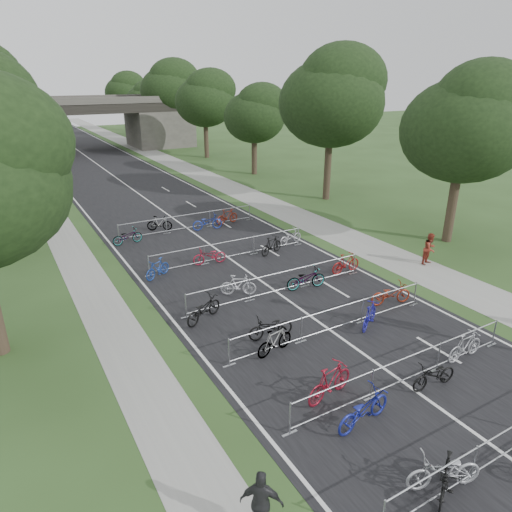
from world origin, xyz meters
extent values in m
cube|color=black|center=(0.00, 50.00, 0.01)|extent=(11.00, 140.00, 0.01)
cube|color=gray|center=(8.00, 50.00, 0.01)|extent=(3.00, 140.00, 0.01)
cube|color=gray|center=(-7.50, 50.00, 0.01)|extent=(2.00, 140.00, 0.01)
cube|color=silver|center=(0.00, 50.00, 0.00)|extent=(0.12, 140.00, 0.00)
cube|color=#474640|center=(11.50, 65.00, 2.50)|extent=(8.00, 8.00, 5.00)
cube|color=black|center=(0.00, 65.00, 5.60)|extent=(30.00, 8.00, 1.20)
cube|color=#474640|center=(0.00, 61.20, 6.60)|extent=(30.00, 0.40, 0.90)
cube|color=#474640|center=(0.00, 68.80, 6.60)|extent=(30.00, 0.40, 0.90)
cylinder|color=#33261C|center=(13.00, 16.00, 2.24)|extent=(0.56, 0.56, 4.48)
ellipsoid|color=black|center=(13.00, 16.00, 6.63)|extent=(7.17, 7.17, 5.88)
sphere|color=black|center=(13.60, 15.50, 8.06)|extent=(5.73, 5.73, 5.73)
sphere|color=black|center=(12.50, 16.50, 5.73)|extent=(4.66, 4.66, 4.66)
cylinder|color=#33261C|center=(13.00, 28.00, 2.55)|extent=(0.56, 0.56, 5.11)
ellipsoid|color=black|center=(13.00, 28.00, 7.56)|extent=(8.18, 8.18, 6.70)
sphere|color=black|center=(13.60, 27.50, 9.20)|extent=(6.54, 6.54, 6.54)
sphere|color=black|center=(12.50, 28.50, 6.54)|extent=(5.31, 5.31, 5.31)
cylinder|color=#33261C|center=(13.00, 40.00, 1.92)|extent=(0.56, 0.56, 3.85)
ellipsoid|color=black|center=(13.00, 40.00, 5.70)|extent=(6.16, 6.16, 5.05)
sphere|color=black|center=(13.60, 39.50, 6.93)|extent=(4.93, 4.93, 4.93)
sphere|color=black|center=(12.50, 40.50, 4.93)|extent=(4.00, 4.00, 4.00)
cylinder|color=#33261C|center=(13.00, 52.00, 2.24)|extent=(0.56, 0.56, 4.48)
ellipsoid|color=black|center=(13.00, 52.00, 6.63)|extent=(7.17, 7.17, 5.88)
sphere|color=black|center=(13.60, 51.50, 8.06)|extent=(5.73, 5.73, 5.73)
sphere|color=black|center=(12.50, 52.50, 5.73)|extent=(4.66, 4.66, 4.66)
cylinder|color=#33261C|center=(13.00, 64.00, 2.55)|extent=(0.56, 0.56, 5.11)
ellipsoid|color=black|center=(13.00, 64.00, 7.56)|extent=(8.18, 8.18, 6.70)
sphere|color=black|center=(13.60, 63.50, 9.20)|extent=(6.54, 6.54, 6.54)
sphere|color=black|center=(12.50, 64.50, 6.54)|extent=(5.31, 5.31, 5.31)
cylinder|color=#33261C|center=(13.00, 76.00, 1.92)|extent=(0.56, 0.56, 3.85)
ellipsoid|color=black|center=(13.00, 76.00, 5.70)|extent=(6.16, 6.16, 5.05)
sphere|color=black|center=(13.60, 75.50, 6.93)|extent=(4.93, 4.93, 4.93)
sphere|color=black|center=(12.50, 76.50, 4.93)|extent=(4.00, 4.00, 4.00)
cylinder|color=#33261C|center=(13.00, 88.00, 2.24)|extent=(0.56, 0.56, 4.48)
ellipsoid|color=black|center=(13.00, 88.00, 6.63)|extent=(7.17, 7.17, 5.88)
sphere|color=black|center=(13.60, 87.50, 8.06)|extent=(5.73, 5.73, 5.73)
sphere|color=black|center=(12.50, 88.50, 5.73)|extent=(4.66, 4.66, 4.66)
cylinder|color=#9FA1A6|center=(0.00, 3.60, 0.18)|extent=(9.20, 0.04, 0.04)
cylinder|color=#9FA1A6|center=(-1.53, 3.60, 0.55)|extent=(0.05, 0.05, 1.10)
cube|color=#9FA1A6|center=(-1.53, 3.60, 0.01)|extent=(0.50, 0.08, 0.03)
cylinder|color=#9FA1A6|center=(0.00, 7.20, 1.05)|extent=(9.20, 0.04, 0.04)
cylinder|color=#9FA1A6|center=(0.00, 7.20, 0.18)|extent=(9.20, 0.04, 0.04)
cylinder|color=#9FA1A6|center=(-4.60, 7.20, 0.55)|extent=(0.05, 0.05, 1.10)
cube|color=#9FA1A6|center=(-4.60, 7.20, 0.01)|extent=(0.50, 0.08, 0.03)
cylinder|color=#9FA1A6|center=(-1.53, 7.20, 0.55)|extent=(0.05, 0.05, 1.10)
cube|color=#9FA1A6|center=(-1.53, 7.20, 0.01)|extent=(0.50, 0.08, 0.03)
cylinder|color=#9FA1A6|center=(1.53, 7.20, 0.55)|extent=(0.05, 0.05, 1.10)
cube|color=#9FA1A6|center=(1.53, 7.20, 0.01)|extent=(0.50, 0.08, 0.03)
cylinder|color=#9FA1A6|center=(4.60, 7.20, 0.55)|extent=(0.05, 0.05, 1.10)
cube|color=#9FA1A6|center=(4.60, 7.20, 0.01)|extent=(0.50, 0.08, 0.03)
cylinder|color=#9FA1A6|center=(0.00, 11.00, 1.05)|extent=(9.20, 0.04, 0.04)
cylinder|color=#9FA1A6|center=(0.00, 11.00, 0.18)|extent=(9.20, 0.04, 0.04)
cylinder|color=#9FA1A6|center=(-4.60, 11.00, 0.55)|extent=(0.05, 0.05, 1.10)
cube|color=#9FA1A6|center=(-4.60, 11.00, 0.01)|extent=(0.50, 0.08, 0.03)
cylinder|color=#9FA1A6|center=(-1.53, 11.00, 0.55)|extent=(0.05, 0.05, 1.10)
cube|color=#9FA1A6|center=(-1.53, 11.00, 0.01)|extent=(0.50, 0.08, 0.03)
cylinder|color=#9FA1A6|center=(1.53, 11.00, 0.55)|extent=(0.05, 0.05, 1.10)
cube|color=#9FA1A6|center=(1.53, 11.00, 0.01)|extent=(0.50, 0.08, 0.03)
cylinder|color=#9FA1A6|center=(4.60, 11.00, 0.55)|extent=(0.05, 0.05, 1.10)
cube|color=#9FA1A6|center=(4.60, 11.00, 0.01)|extent=(0.50, 0.08, 0.03)
cylinder|color=#9FA1A6|center=(0.00, 15.00, 1.05)|extent=(9.20, 0.04, 0.04)
cylinder|color=#9FA1A6|center=(0.00, 15.00, 0.18)|extent=(9.20, 0.04, 0.04)
cylinder|color=#9FA1A6|center=(-4.60, 15.00, 0.55)|extent=(0.05, 0.05, 1.10)
cube|color=#9FA1A6|center=(-4.60, 15.00, 0.01)|extent=(0.50, 0.08, 0.03)
cylinder|color=#9FA1A6|center=(-1.53, 15.00, 0.55)|extent=(0.05, 0.05, 1.10)
cube|color=#9FA1A6|center=(-1.53, 15.00, 0.01)|extent=(0.50, 0.08, 0.03)
cylinder|color=#9FA1A6|center=(1.53, 15.00, 0.55)|extent=(0.05, 0.05, 1.10)
cube|color=#9FA1A6|center=(1.53, 15.00, 0.01)|extent=(0.50, 0.08, 0.03)
cylinder|color=#9FA1A6|center=(4.60, 15.00, 0.55)|extent=(0.05, 0.05, 1.10)
cube|color=#9FA1A6|center=(4.60, 15.00, 0.01)|extent=(0.50, 0.08, 0.03)
cylinder|color=#9FA1A6|center=(0.00, 20.00, 1.05)|extent=(9.20, 0.04, 0.04)
cylinder|color=#9FA1A6|center=(0.00, 20.00, 0.18)|extent=(9.20, 0.04, 0.04)
cylinder|color=#9FA1A6|center=(-4.60, 20.00, 0.55)|extent=(0.05, 0.05, 1.10)
cube|color=#9FA1A6|center=(-4.60, 20.00, 0.01)|extent=(0.50, 0.08, 0.03)
cylinder|color=#9FA1A6|center=(-1.53, 20.00, 0.55)|extent=(0.05, 0.05, 1.10)
cube|color=#9FA1A6|center=(-1.53, 20.00, 0.01)|extent=(0.50, 0.08, 0.03)
cylinder|color=#9FA1A6|center=(1.53, 20.00, 0.55)|extent=(0.05, 0.05, 1.10)
cube|color=#9FA1A6|center=(1.53, 20.00, 0.01)|extent=(0.50, 0.08, 0.03)
cylinder|color=#9FA1A6|center=(4.60, 20.00, 0.55)|extent=(0.05, 0.05, 1.10)
cube|color=#9FA1A6|center=(4.60, 20.00, 0.01)|extent=(0.50, 0.08, 0.03)
cylinder|color=#9FA1A6|center=(0.00, 26.00, 1.05)|extent=(9.20, 0.04, 0.04)
cylinder|color=#9FA1A6|center=(0.00, 26.00, 0.18)|extent=(9.20, 0.04, 0.04)
cylinder|color=#9FA1A6|center=(-4.60, 26.00, 0.55)|extent=(0.05, 0.05, 1.10)
cube|color=#9FA1A6|center=(-4.60, 26.00, 0.01)|extent=(0.50, 0.08, 0.03)
cylinder|color=#9FA1A6|center=(-1.53, 26.00, 0.55)|extent=(0.05, 0.05, 1.10)
cube|color=#9FA1A6|center=(-1.53, 26.00, 0.01)|extent=(0.50, 0.08, 0.03)
cylinder|color=#9FA1A6|center=(1.53, 26.00, 0.55)|extent=(0.05, 0.05, 1.10)
cube|color=#9FA1A6|center=(1.53, 26.00, 0.01)|extent=(0.50, 0.08, 0.03)
cylinder|color=#9FA1A6|center=(4.60, 26.00, 0.55)|extent=(0.05, 0.05, 1.10)
cube|color=#9FA1A6|center=(4.60, 26.00, 0.01)|extent=(0.50, 0.08, 0.03)
imported|color=black|center=(-2.51, 3.66, 0.52)|extent=(1.73, 1.36, 1.05)
imported|color=#AEAFB6|center=(-2.35, 3.81, 0.51)|extent=(2.05, 1.32, 1.02)
imported|color=navy|center=(-2.55, 6.46, 0.55)|extent=(2.16, 0.99, 1.10)
imported|color=maroon|center=(-2.64, 7.89, 0.60)|extent=(2.07, 0.96, 1.20)
imported|color=black|center=(0.63, 6.60, 0.46)|extent=(1.79, 0.75, 0.92)
imported|color=#9B9CA2|center=(2.91, 7.17, 0.53)|extent=(1.76, 0.52, 1.05)
imported|color=#9FA1A6|center=(-2.79, 10.89, 0.51)|extent=(1.75, 0.81, 1.02)
imported|color=black|center=(-2.38, 11.83, 0.48)|extent=(1.89, 0.90, 0.95)
imported|color=navy|center=(1.53, 10.57, 0.51)|extent=(1.72, 1.27, 1.03)
imported|color=maroon|center=(3.75, 11.60, 0.50)|extent=(2.01, 1.12, 1.00)
imported|color=black|center=(-4.07, 14.40, 0.52)|extent=(2.10, 1.47, 1.05)
imported|color=#BBBAC3|center=(-1.71, 15.78, 0.50)|extent=(1.68, 1.23, 1.00)
imported|color=#9FA1A6|center=(1.40, 14.78, 0.53)|extent=(2.08, 0.98, 1.05)
imported|color=maroon|center=(4.30, 15.29, 0.54)|extent=(1.79, 0.53, 1.07)
imported|color=navy|center=(-4.30, 19.57, 0.50)|extent=(1.68, 1.21, 1.00)
imported|color=maroon|center=(-1.28, 19.89, 0.48)|extent=(1.89, 0.93, 0.95)
imported|color=black|center=(2.40, 19.49, 0.52)|extent=(1.80, 1.03, 1.04)
imported|color=#AAA9B0|center=(4.30, 20.37, 0.46)|extent=(1.83, 0.95, 0.91)
imported|color=#9FA1A6|center=(-4.27, 25.27, 0.48)|extent=(1.89, 0.81, 0.97)
imported|color=#9FA1A6|center=(-1.73, 26.82, 0.49)|extent=(1.68, 1.14, 0.99)
imported|color=navy|center=(1.07, 25.41, 0.53)|extent=(2.09, 1.00, 1.05)
imported|color=maroon|center=(2.79, 25.90, 0.53)|extent=(1.83, 0.82, 1.07)
imported|color=maroon|center=(9.01, 14.00, 0.86)|extent=(0.95, 0.81, 1.73)
imported|color=#27272A|center=(-6.80, 5.06, 0.83)|extent=(1.02, 0.93, 1.67)
camera|label=1|loc=(-10.54, -1.18, 9.50)|focal=32.00mm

